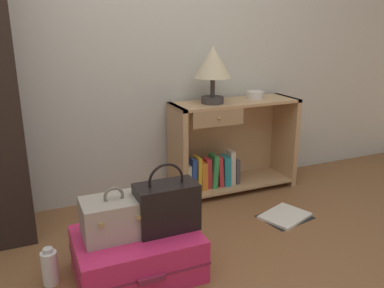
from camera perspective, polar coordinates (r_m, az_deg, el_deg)
back_wall at (r=3.02m, az=-9.02°, el=16.39°), size 6.40×0.10×2.60m
bookshelf at (r=3.22m, az=5.19°, el=-0.58°), size 1.02×0.35×0.74m
table_lamp at (r=2.99m, az=3.01°, el=11.20°), size 0.28×0.28×0.42m
bowl at (r=3.24m, az=9.01°, el=6.93°), size 0.14×0.14×0.06m
suitcase_large at (r=2.26m, az=-7.84°, el=-15.21°), size 0.66×0.51×0.24m
train_case at (r=2.16m, az=-10.92°, el=-10.22°), size 0.34×0.24×0.28m
handbag at (r=2.17m, az=-3.64°, el=-8.82°), size 0.33×0.18×0.38m
bottle at (r=2.30m, az=-19.63°, el=-16.24°), size 0.08×0.08×0.21m
open_book_on_floor at (r=2.94m, az=13.13°, el=-10.00°), size 0.39×0.35×0.02m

